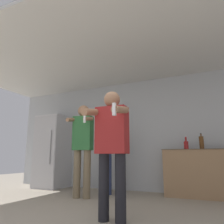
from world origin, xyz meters
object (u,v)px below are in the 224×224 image
at_px(person_woman_foreground, 112,142).
at_px(refrigerator, 53,151).
at_px(person_man_side, 83,143).
at_px(bottle_tall_gin, 186,144).
at_px(person_spectator_back, 113,144).
at_px(bottle_red_label, 202,142).

bearing_deg(person_woman_foreground, refrigerator, 141.74).
bearing_deg(person_man_side, refrigerator, 148.03).
xyz_separation_m(refrigerator, person_man_side, (1.47, -0.92, 0.11)).
height_order(bottle_tall_gin, person_spectator_back, person_spectator_back).
bearing_deg(person_spectator_back, person_man_side, -123.21).
xyz_separation_m(person_woman_foreground, person_man_side, (-1.13, 1.14, 0.08)).
relative_size(bottle_red_label, person_man_side, 0.18).
relative_size(refrigerator, bottle_red_label, 5.75).
xyz_separation_m(bottle_red_label, person_woman_foreground, (-0.95, -2.10, -0.10)).
xyz_separation_m(bottle_tall_gin, person_man_side, (-1.80, -0.96, 0.02)).
bearing_deg(bottle_tall_gin, refrigerator, -179.14).
height_order(bottle_tall_gin, bottle_red_label, bottle_red_label).
distance_m(bottle_tall_gin, bottle_red_label, 0.29).
distance_m(refrigerator, bottle_red_label, 3.55).
height_order(person_man_side, person_spectator_back, person_man_side).
bearing_deg(bottle_tall_gin, person_woman_foreground, -107.52).
bearing_deg(refrigerator, person_woman_foreground, -38.26).
bearing_deg(person_spectator_back, person_woman_foreground, -66.44).
bearing_deg(bottle_red_label, refrigerator, -179.21).
bearing_deg(bottle_tall_gin, bottle_red_label, 0.00).
xyz_separation_m(person_woman_foreground, person_spectator_back, (-0.75, 1.72, 0.10)).
bearing_deg(person_man_side, person_spectator_back, 56.79).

